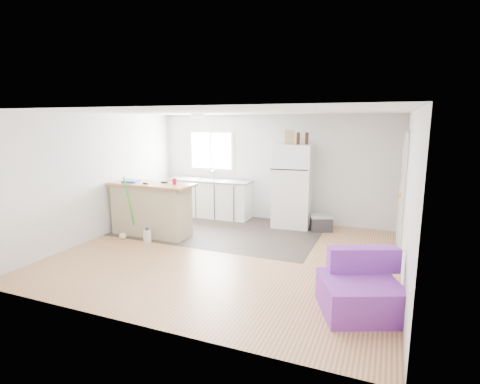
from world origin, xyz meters
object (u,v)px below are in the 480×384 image
Objects in this scene: red_cup at (174,181)px; peninsula at (151,209)px; mop at (125,227)px; cardboard_box at (290,137)px; bottle_left at (298,138)px; blue_tray at (131,181)px; refrigerator at (292,186)px; bottle_right at (307,138)px; purple_seat at (360,291)px; cleaner_jug at (147,236)px; cooler at (321,223)px; kitchen_cabinets at (211,198)px.

peninsula is at bearing -176.97° from red_cup.
cardboard_box is at bearing 31.97° from mop.
bottle_left is at bearing 30.13° from mop.
peninsula is at bearing 9.88° from blue_tray.
refrigerator is 1.05m from bottle_right.
red_cup reaches higher than purple_seat.
mop is at bearing -145.16° from bottle_right.
red_cup is 0.40× the size of cardboard_box.
purple_seat is 4.06m from red_cup.
cleaner_jug is 0.92× the size of blue_tray.
mop is at bearing -142.27° from cardboard_box.
cooler is (3.11, 1.54, -0.36)m from peninsula.
bottle_right is at bearing 29.12° from blue_tray.
bottle_left is at bearing 93.00° from purple_seat.
cardboard_box reaches higher than red_cup.
bottle_left is (-0.56, 0.09, 1.73)m from cooler.
cooler is 3.53m from cleaner_jug.
kitchen_cabinets is 6.69× the size of cardboard_box.
mop is at bearing -158.26° from cleaner_jug.
blue_tray is at bearing 138.05° from purple_seat.
purple_seat is at bearing -64.17° from bottle_left.
blue_tray is 1.20× the size of bottle_left.
peninsula is at bearing 48.44° from mop.
red_cup is at bearing 73.36° from cleaner_jug.
mop reaches higher than red_cup.
cleaner_jug is 3.74m from bottle_right.
kitchen_cabinets is at bearing 114.49° from purple_seat.
peninsula is 6.93× the size of bottle_right.
red_cup is at bearing -143.00° from bottle_right.
mop is at bearing -147.30° from refrigerator.
mop is at bearing -75.63° from blue_tray.
blue_tray is (-0.60, 0.36, 0.95)m from cleaner_jug.
kitchen_cabinets is 1.82m from peninsula.
blue_tray reaches higher than cleaner_jug.
peninsula is 0.62m from mop.
purple_seat is 4.08m from cardboard_box.
cooler is 1.89× the size of cleaner_jug.
kitchen_cabinets is 6.69× the size of blue_tray.
bottle_left reaches higher than kitchen_cabinets.
cooler is at bearing 24.62° from blue_tray.
peninsula is at bearing -104.67° from kitchen_cabinets.
bottle_left is (2.86, 2.07, 1.67)m from mop.
mop is at bearing -170.26° from cooler.
cardboard_box is at bearing 31.56° from blue_tray.
cleaner_jug is 1.10× the size of bottle_right.
peninsula is 3.49m from cooler.
purple_seat is (4.13, -1.65, -0.27)m from peninsula.
refrigerator is at bearing 36.32° from peninsula.
mop reaches higher than cooler.
red_cup reaches higher than kitchen_cabinets.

